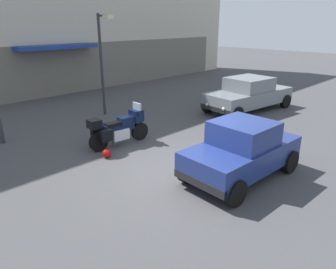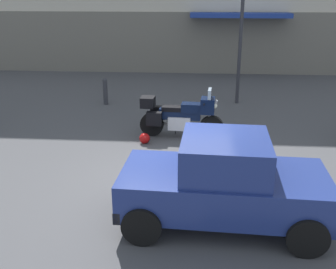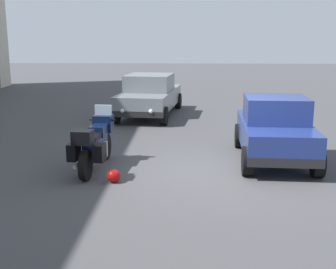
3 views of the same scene
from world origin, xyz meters
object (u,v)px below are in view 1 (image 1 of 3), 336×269
Objects in this scene: car_compact_side at (242,150)px; helmet at (107,153)px; car_sedan_far at (249,94)px; streetlamp_curbside at (103,55)px; bollard_curbside at (0,130)px; motorcycle at (119,128)px.

helmet is at bearing 119.32° from car_compact_side.
car_sedan_far is 6.83m from streetlamp_curbside.
bollard_curbside is at bearing -175.49° from streetlamp_curbside.
streetlamp_curbside reaches higher than car_sedan_far.
car_compact_side is 7.86m from streetlamp_curbside.
bollard_curbside is (-2.71, 3.05, -0.13)m from motorcycle.
motorcycle is 4.26m from car_compact_side.
streetlamp_curbside is at bearing -31.53° from car_sedan_far.
bollard_curbside is at bearing -14.16° from car_sedan_far.
car_compact_side is at bearing -63.24° from bollard_curbside.
car_sedan_far is 1.33× the size of car_compact_side.
bollard_curbside is (-1.83, 3.60, 0.35)m from helmet.
streetlamp_curbside is at bearing 4.51° from bollard_curbside.
car_sedan_far and car_compact_side have the same top height.
car_sedan_far is (7.01, -0.66, 0.16)m from motorcycle.
helmet is 0.07× the size of streetlamp_curbside.
car_sedan_far reaches higher than helmet.
motorcycle is 2.45× the size of bollard_curbside.
car_compact_side is (-6.09, -3.50, -0.01)m from car_sedan_far.
bollard_curbside reaches higher than helmet.
car_compact_side is 3.82× the size of bollard_curbside.
car_compact_side is at bearing -63.39° from helmet.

